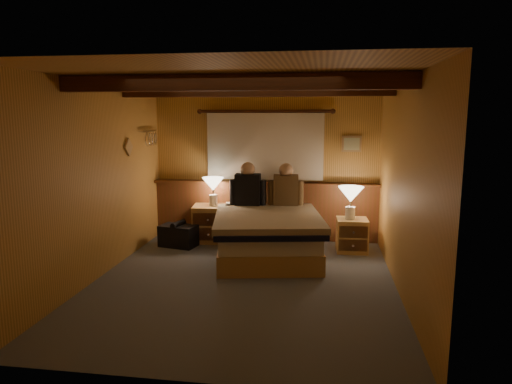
% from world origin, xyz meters
% --- Properties ---
extents(floor, '(4.20, 4.20, 0.00)m').
position_xyz_m(floor, '(0.00, 0.00, 0.00)').
color(floor, slate).
rests_on(floor, ground).
extents(ceiling, '(4.20, 4.20, 0.00)m').
position_xyz_m(ceiling, '(0.00, 0.00, 2.40)').
color(ceiling, tan).
rests_on(ceiling, wall_back).
extents(wall_back, '(3.60, 0.00, 3.60)m').
position_xyz_m(wall_back, '(0.00, 2.10, 1.20)').
color(wall_back, gold).
rests_on(wall_back, floor).
extents(wall_left, '(0.00, 4.20, 4.20)m').
position_xyz_m(wall_left, '(-1.80, 0.00, 1.20)').
color(wall_left, gold).
rests_on(wall_left, floor).
extents(wall_right, '(0.00, 4.20, 4.20)m').
position_xyz_m(wall_right, '(1.80, 0.00, 1.20)').
color(wall_right, gold).
rests_on(wall_right, floor).
extents(wall_front, '(3.60, 0.00, 3.60)m').
position_xyz_m(wall_front, '(0.00, -2.10, 1.20)').
color(wall_front, gold).
rests_on(wall_front, floor).
extents(wainscot, '(3.60, 0.23, 0.94)m').
position_xyz_m(wainscot, '(0.00, 2.04, 0.49)').
color(wainscot, brown).
rests_on(wainscot, wall_back).
extents(curtain_window, '(2.18, 0.09, 1.11)m').
position_xyz_m(curtain_window, '(0.00, 2.03, 1.52)').
color(curtain_window, '#492212').
rests_on(curtain_window, wall_back).
extents(ceiling_beams, '(3.60, 1.65, 0.16)m').
position_xyz_m(ceiling_beams, '(0.00, 0.15, 2.31)').
color(ceiling_beams, '#492212').
rests_on(ceiling_beams, ceiling).
extents(coat_rail, '(0.05, 0.55, 0.24)m').
position_xyz_m(coat_rail, '(-1.72, 1.58, 1.67)').
color(coat_rail, silver).
rests_on(coat_rail, wall_left).
extents(framed_print, '(0.30, 0.04, 0.25)m').
position_xyz_m(framed_print, '(1.35, 2.08, 1.55)').
color(framed_print, tan).
rests_on(framed_print, wall_back).
extents(bed, '(1.71, 2.05, 0.63)m').
position_xyz_m(bed, '(0.16, 1.06, 0.33)').
color(bed, tan).
rests_on(bed, floor).
extents(nightstand_left, '(0.58, 0.53, 0.58)m').
position_xyz_m(nightstand_left, '(-0.84, 1.74, 0.29)').
color(nightstand_left, tan).
rests_on(nightstand_left, floor).
extents(nightstand_right, '(0.46, 0.42, 0.49)m').
position_xyz_m(nightstand_right, '(1.36, 1.49, 0.25)').
color(nightstand_right, tan).
rests_on(nightstand_right, floor).
extents(lamp_left, '(0.34, 0.34, 0.44)m').
position_xyz_m(lamp_left, '(-0.79, 1.78, 0.89)').
color(lamp_left, white).
rests_on(lamp_left, nightstand_left).
extents(lamp_right, '(0.37, 0.37, 0.48)m').
position_xyz_m(lamp_right, '(1.33, 1.48, 0.83)').
color(lamp_right, white).
rests_on(lamp_right, nightstand_right).
extents(person_left, '(0.56, 0.24, 0.68)m').
position_xyz_m(person_left, '(-0.21, 1.65, 0.90)').
color(person_left, black).
rests_on(person_left, bed).
extents(person_right, '(0.55, 0.25, 0.67)m').
position_xyz_m(person_right, '(0.36, 1.73, 0.89)').
color(person_right, '#503A20').
rests_on(person_right, bed).
extents(duffel_bag, '(0.60, 0.44, 0.39)m').
position_xyz_m(duffel_bag, '(-1.25, 1.38, 0.17)').
color(duffel_bag, black).
rests_on(duffel_bag, floor).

